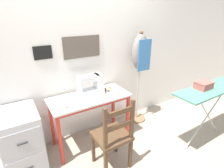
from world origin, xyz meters
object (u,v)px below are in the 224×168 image
object	(u,v)px
wooden_chair	(113,137)
thread_spool_far_edge	(110,88)
scissors	(121,93)
filing_cabinet	(22,141)
sewing_machine	(92,85)
thread_spool_mid_table	(109,91)
ironing_board	(214,90)
fabric_bowl	(62,106)
thread_spool_near_machine	(105,90)
storage_box	(204,85)
dress_form	(140,59)

from	to	relation	value
wooden_chair	thread_spool_far_edge	bearing A→B (deg)	61.85
scissors	filing_cabinet	xyz separation A→B (m)	(-1.31, 0.13, -0.35)
sewing_machine	thread_spool_mid_table	distance (m)	0.27
thread_spool_mid_table	filing_cabinet	size ratio (longest dim) A/B	0.04
sewing_machine	ironing_board	bearing A→B (deg)	-33.16
scissors	wooden_chair	bearing A→B (deg)	-132.40
fabric_bowl	sewing_machine	bearing A→B (deg)	18.82
thread_spool_near_machine	filing_cabinet	bearing A→B (deg)	-177.93
fabric_bowl	storage_box	bearing A→B (deg)	-22.84
thread_spool_near_machine	ironing_board	xyz separation A→B (m)	(1.19, -0.89, 0.06)
thread_spool_mid_table	dress_form	distance (m)	0.73
fabric_bowl	wooden_chair	distance (m)	0.70
storage_box	thread_spool_mid_table	bearing A→B (deg)	139.72
thread_spool_mid_table	dress_form	size ratio (longest dim) A/B	0.02
thread_spool_near_machine	dress_form	bearing A→B (deg)	5.53
scissors	dress_form	xyz separation A→B (m)	(0.52, 0.23, 0.37)
thread_spool_near_machine	storage_box	world-z (taller)	storage_box
thread_spool_mid_table	thread_spool_far_edge	xyz separation A→B (m)	(0.05, 0.07, 0.00)
ironing_board	dress_form	bearing A→B (deg)	118.56
thread_spool_mid_table	wooden_chair	bearing A→B (deg)	-116.64
thread_spool_mid_table	filing_cabinet	distance (m)	1.25
filing_cabinet	ironing_board	xyz separation A→B (m)	(2.34, -0.85, 0.43)
thread_spool_near_machine	filing_cabinet	xyz separation A→B (m)	(-1.15, -0.04, -0.37)
sewing_machine	thread_spool_near_machine	xyz separation A→B (m)	(0.20, -0.02, -0.11)
thread_spool_near_machine	sewing_machine	bearing A→B (deg)	174.81
fabric_bowl	storage_box	distance (m)	1.81
fabric_bowl	scissors	world-z (taller)	fabric_bowl
ironing_board	filing_cabinet	bearing A→B (deg)	160.12
sewing_machine	filing_cabinet	size ratio (longest dim) A/B	0.46
thread_spool_far_edge	storage_box	size ratio (longest dim) A/B	0.18
wooden_chair	storage_box	world-z (taller)	storage_box
thread_spool_far_edge	thread_spool_near_machine	bearing A→B (deg)	-160.87
filing_cabinet	ironing_board	size ratio (longest dim) A/B	0.59
ironing_board	storage_box	distance (m)	0.22
scissors	thread_spool_far_edge	distance (m)	0.21
scissors	dress_form	size ratio (longest dim) A/B	0.09
thread_spool_near_machine	wooden_chair	bearing A→B (deg)	-111.74
sewing_machine	scissors	bearing A→B (deg)	-27.68
scissors	filing_cabinet	bearing A→B (deg)	174.51
fabric_bowl	scissors	distance (m)	0.82
thread_spool_far_edge	storage_box	distance (m)	1.27
thread_spool_mid_table	fabric_bowl	bearing A→B (deg)	-171.23
storage_box	scissors	bearing A→B (deg)	141.38
filing_cabinet	storage_box	size ratio (longest dim) A/B	3.51
sewing_machine	dress_form	world-z (taller)	dress_form
sewing_machine	fabric_bowl	distance (m)	0.50
dress_form	storage_box	bearing A→B (deg)	-70.10
thread_spool_far_edge	ironing_board	distance (m)	1.43
wooden_chair	dress_form	distance (m)	1.31
dress_form	storage_box	xyz separation A→B (m)	(0.33, -0.91, -0.19)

